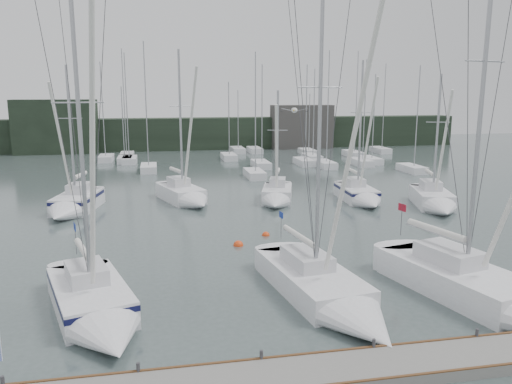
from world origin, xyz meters
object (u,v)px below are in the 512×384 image
Objects in this scene: sailboat_mid_b at (187,197)px; sailboat_mid_c at (277,197)px; sailboat_near_left at (97,310)px; sailboat_near_center at (333,298)px; sailboat_mid_e at (436,202)px; buoy_b at (266,235)px; sailboat_near_right at (498,298)px; sailboat_mid_d at (361,196)px; buoy_a at (238,245)px; sailboat_mid_a at (72,205)px.

sailboat_mid_b is 1.33× the size of sailboat_mid_c.
sailboat_near_center reaches higher than sailboat_near_left.
sailboat_mid_e is 22.58× the size of buoy_b.
sailboat_near_center is at bearing 153.69° from sailboat_near_right.
sailboat_near_center reaches higher than sailboat_mid_e.
sailboat_near_center is at bearing -80.56° from sailboat_mid_c.
sailboat_mid_b is 19.99m from sailboat_mid_e.
sailboat_mid_d is at bearing 27.57° from sailboat_near_left.
sailboat_near_right reaches higher than sailboat_mid_c.
buoy_a is (-11.94, -9.64, -0.58)m from sailboat_mid_d.
sailboat_near_left reaches higher than sailboat_mid_a.
sailboat_mid_b is 21.80× the size of buoy_a.
sailboat_near_right is at bearing -50.31° from buoy_a.
sailboat_mid_b reaches higher than sailboat_mid_c.
sailboat_near_left is at bearing -131.99° from sailboat_mid_d.
sailboat_near_center reaches higher than sailboat_mid_c.
sailboat_near_center is 25.99× the size of buoy_a.
sailboat_mid_a reaches higher than sailboat_mid_c.
buoy_a is (11.17, -10.36, -0.64)m from sailboat_mid_a.
sailboat_near_center is at bearing -75.29° from buoy_a.
sailboat_mid_e reaches higher than sailboat_mid_c.
sailboat_near_right is 22.35m from sailboat_mid_c.
sailboat_near_right is 35.04× the size of buoy_b.
sailboat_near_left is 23.29m from sailboat_mid_c.
sailboat_near_right is at bearing -35.71° from sailboat_mid_a.
buoy_a is at bearing -139.56° from buoy_b.
sailboat_mid_c is 11.81m from buoy_a.
buoy_a is at bearing 115.83° from sailboat_near_right.
sailboat_mid_b reaches higher than buoy_b.
sailboat_mid_b is 12.38m from buoy_a.
sailboat_mid_b is at bearing 113.09° from buoy_b.
sailboat_mid_c is (16.10, 0.36, -0.08)m from sailboat_mid_a.
buoy_b is at bearing 83.82° from sailboat_near_center.
sailboat_near_left is 9.72m from sailboat_near_center.
buoy_b is at bearing -91.57° from sailboat_mid_c.
buoy_a is at bearing -32.07° from sailboat_mid_a.
sailboat_mid_a is 28.25m from sailboat_mid_e.
sailboat_near_left is 0.84× the size of sailboat_near_right.
sailboat_mid_d is (14.27, -2.49, -0.02)m from sailboat_mid_b.
sailboat_near_right is (6.75, -1.49, 0.09)m from sailboat_near_center.
sailboat_mid_c is at bearing 174.69° from sailboat_mid_d.
sailboat_mid_c is 0.80× the size of sailboat_mid_d.
sailboat_near_center is 24.31m from sailboat_mid_a.
sailboat_near_center is 1.27× the size of sailboat_mid_d.
sailboat_near_left is at bearing -127.95° from buoy_a.
sailboat_mid_e is at bearing 52.98° from sailboat_near_right.
sailboat_mid_a is at bearing -178.35° from sailboat_mid_d.
sailboat_mid_b is at bearing 60.21° from sailboat_near_left.
sailboat_near_left is at bearing -130.02° from sailboat_mid_e.
sailboat_mid_c is at bearing 87.40° from sailboat_near_right.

